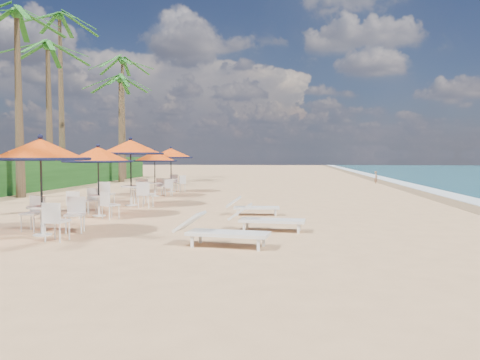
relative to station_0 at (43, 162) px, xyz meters
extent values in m
plane|color=tan|center=(4.56, 0.08, -1.82)|extent=(160.00, 160.00, 0.00)
cube|color=white|center=(13.86, 10.08, -1.82)|extent=(1.20, 140.00, 0.04)
cube|color=olive|center=(12.96, 10.08, -1.82)|extent=(1.40, 140.00, 0.02)
cylinder|color=black|center=(-0.04, -0.02, -0.63)|extent=(0.05, 0.05, 2.39)
cone|color=#FB5415|center=(-0.04, -0.02, 0.31)|extent=(2.39, 2.39, 0.52)
torus|color=black|center=(-0.04, -0.02, 0.07)|extent=(2.39, 2.39, 0.07)
sphere|color=black|center=(-0.04, -0.02, 0.61)|extent=(0.12, 0.12, 0.12)
cylinder|color=silver|center=(-0.04, -0.02, -1.11)|extent=(0.73, 0.73, 0.04)
cylinder|color=silver|center=(-0.04, -0.02, -1.46)|extent=(0.08, 0.08, 0.73)
cylinder|color=black|center=(-0.12, 3.62, -0.70)|extent=(0.05, 0.05, 2.25)
cone|color=#FB5415|center=(-0.12, 3.62, 0.18)|extent=(2.25, 2.25, 0.49)
torus|color=black|center=(-0.12, 3.62, -0.04)|extent=(2.25, 2.25, 0.07)
sphere|color=black|center=(-0.12, 3.62, 0.47)|extent=(0.12, 0.12, 0.12)
cylinder|color=silver|center=(-0.12, 3.62, -1.16)|extent=(0.68, 0.68, 0.04)
cylinder|color=silver|center=(-0.12, 3.62, -1.48)|extent=(0.08, 0.08, 0.68)
cylinder|color=black|center=(-0.12, 6.75, -0.53)|extent=(0.06, 0.06, 2.58)
cone|color=#FB5415|center=(-0.12, 6.75, 0.48)|extent=(2.58, 2.58, 0.56)
torus|color=black|center=(-0.12, 6.75, 0.22)|extent=(2.58, 2.58, 0.08)
sphere|color=black|center=(-0.12, 6.75, 0.80)|extent=(0.13, 0.13, 0.13)
cylinder|color=silver|center=(-0.12, 6.75, -1.06)|extent=(0.78, 0.78, 0.04)
cylinder|color=silver|center=(-0.12, 6.75, -1.43)|extent=(0.09, 0.09, 0.78)
cylinder|color=black|center=(-0.40, 10.94, -0.74)|extent=(0.05, 0.05, 2.15)
cone|color=#FB5415|center=(-0.40, 10.94, 0.10)|extent=(2.15, 2.15, 0.47)
torus|color=black|center=(-0.40, 10.94, -0.12)|extent=(2.15, 2.15, 0.07)
sphere|color=black|center=(-0.40, 10.94, 0.37)|extent=(0.11, 0.11, 0.11)
cylinder|color=silver|center=(-0.40, 10.94, -1.18)|extent=(0.65, 0.65, 0.04)
cylinder|color=silver|center=(-0.40, 10.94, -1.49)|extent=(0.07, 0.07, 0.65)
cylinder|color=black|center=(-0.29, 13.61, -0.65)|extent=(0.05, 0.05, 2.34)
cone|color=#FB5415|center=(-0.29, 13.61, 0.27)|extent=(2.34, 2.34, 0.51)
torus|color=black|center=(-0.29, 13.61, 0.03)|extent=(2.34, 2.34, 0.07)
sphere|color=black|center=(-0.29, 13.61, 0.56)|extent=(0.12, 0.12, 0.12)
cylinder|color=silver|center=(-0.29, 13.61, -1.13)|extent=(0.71, 0.71, 0.04)
cylinder|color=silver|center=(-0.29, 13.61, -1.46)|extent=(0.08, 0.08, 0.71)
cube|color=silver|center=(4.71, -0.98, -1.53)|extent=(1.85, 0.91, 0.07)
cube|color=silver|center=(3.83, -0.84, -1.30)|extent=(0.68, 0.73, 0.44)
cube|color=silver|center=(4.71, -0.98, -1.70)|extent=(0.06, 0.06, 0.25)
cube|color=silver|center=(5.57, 1.21, -1.54)|extent=(1.74, 0.75, 0.07)
cube|color=silver|center=(4.73, 1.28, -1.32)|extent=(0.61, 0.66, 0.42)
cube|color=silver|center=(5.57, 1.21, -1.70)|extent=(0.06, 0.06, 0.24)
cube|color=silver|center=(4.95, 4.40, -1.57)|extent=(1.54, 0.66, 0.06)
cube|color=silver|center=(4.19, 4.34, -1.38)|extent=(0.54, 0.58, 0.37)
cube|color=silver|center=(4.95, 4.40, -1.71)|extent=(0.05, 0.05, 0.21)
cone|color=brown|center=(-6.48, 9.72, 2.43)|extent=(0.44, 0.44, 8.51)
sphere|color=#18551A|center=(-6.48, 9.72, 6.69)|extent=(0.56, 0.56, 0.56)
cone|color=brown|center=(-7.68, 14.72, 2.27)|extent=(0.44, 0.44, 8.18)
sphere|color=#18551A|center=(-7.68, 14.72, 6.36)|extent=(0.56, 0.56, 0.56)
cone|color=brown|center=(-8.95, 18.71, 3.70)|extent=(0.44, 0.44, 11.03)
sphere|color=#18551A|center=(-8.95, 18.71, 9.21)|extent=(0.56, 0.56, 0.56)
cone|color=brown|center=(-6.31, 22.47, 1.93)|extent=(0.44, 0.44, 7.49)
sphere|color=#18551A|center=(-6.31, 22.47, 5.67)|extent=(0.56, 0.56, 0.56)
cone|color=brown|center=(-7.49, 26.22, 2.97)|extent=(0.44, 0.44, 9.59)
sphere|color=#18551A|center=(-7.49, 26.22, 7.77)|extent=(0.56, 0.56, 0.56)
imported|color=#91674A|center=(11.96, 21.98, -1.36)|extent=(0.32, 0.39, 0.92)
camera|label=1|loc=(6.01, -10.89, 0.16)|focal=35.00mm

